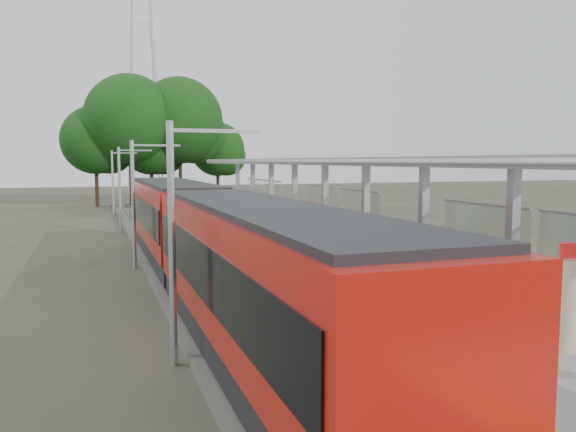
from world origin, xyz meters
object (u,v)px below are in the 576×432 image
object	(u,v)px
train	(202,236)
bench_mid	(327,232)
info_pillar_near	(566,304)
info_pillar_far	(312,221)
bench_far	(266,208)
litter_bin	(444,267)

from	to	relation	value
train	bench_mid	bearing A→B (deg)	30.43
info_pillar_near	info_pillar_far	world-z (taller)	info_pillar_near
bench_mid	info_pillar_far	size ratio (longest dim) A/B	0.88
bench_far	info_pillar_far	xyz separation A→B (m)	(-0.53, -9.12, 0.09)
train	info_pillar_far	world-z (taller)	train
bench_mid	litter_bin	distance (m)	8.15
info_pillar_far	train	bearing A→B (deg)	-146.25
bench_far	info_pillar_far	size ratio (longest dim) A/B	1.09
litter_bin	info_pillar_near	bearing A→B (deg)	-103.57
train	bench_mid	size ratio (longest dim) A/B	19.35
info_pillar_near	litter_bin	xyz separation A→B (m)	(1.41, 5.86, -0.43)
bench_mid	bench_far	world-z (taller)	bench_far
bench_mid	litter_bin	world-z (taller)	bench_mid
info_pillar_near	info_pillar_far	bearing A→B (deg)	82.25
info_pillar_near	info_pillar_far	xyz separation A→B (m)	(1.56, 16.68, -0.18)
train	info_pillar_far	distance (m)	8.94
train	info_pillar_near	xyz separation A→B (m)	(4.85, -10.46, -0.17)
bench_far	info_pillar_near	bearing A→B (deg)	-81.31
info_pillar_far	litter_bin	bearing A→B (deg)	-101.19
litter_bin	bench_far	bearing A→B (deg)	88.06
bench_mid	litter_bin	bearing A→B (deg)	-73.53
train	info_pillar_far	size ratio (longest dim) A/B	17.01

